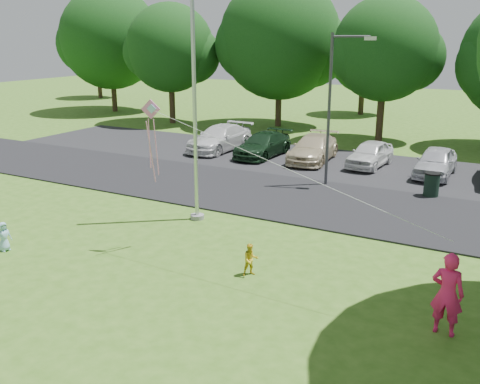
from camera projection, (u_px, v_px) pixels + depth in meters
The scene contains 12 objects.
ground at pixel (206, 298), 13.58m from camera, with size 120.00×120.00×0.00m, color #38641A.
park_road at pixel (327, 203), 21.15m from camera, with size 60.00×6.00×0.06m, color black.
parking_strip at pixel (371, 168), 26.62m from camera, with size 42.00×7.00×0.06m, color black.
flagpole at pixel (195, 104), 18.22m from camera, with size 0.50×0.50×10.00m.
street_lamp at pixel (336, 96), 22.58m from camera, with size 1.80×0.64×6.52m.
trash_can at pixel (432, 185), 21.85m from camera, with size 0.65×0.65×1.03m.
tree_row at pixel (444, 47), 31.64m from camera, with size 64.35×11.94×10.88m.
parked_cars at pixel (376, 154), 26.39m from camera, with size 20.28×5.34×1.48m.
woman at pixel (447, 294), 11.69m from camera, with size 0.71×0.46×1.93m, color #EA1F60.
child_yellow at pixel (251, 260), 14.73m from camera, with size 0.45×0.35×0.92m, color gold.
child_blue at pixel (4, 237), 16.41m from camera, with size 0.45×0.29×0.93m, color #93CAE2.
kite at pixel (159, 127), 15.52m from camera, with size 8.96×1.23×2.56m.
Camera 1 is at (6.65, -10.35, 6.41)m, focal length 40.00 mm.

